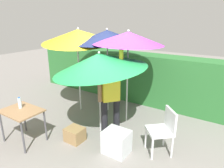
{
  "coord_description": "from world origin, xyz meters",
  "views": [
    {
      "loc": [
        2.3,
        -3.22,
        2.49
      ],
      "look_at": [
        0.0,
        0.3,
        1.1
      ],
      "focal_mm": 32.28,
      "sensor_mm": 36.0,
      "label": 1
    }
  ],
  "objects": [
    {
      "name": "umbrella_navy",
      "position": [
        0.1,
        0.81,
        2.06
      ],
      "size": [
        1.62,
        1.61,
        2.24
      ],
      "color": "silver",
      "rests_on": "ground_plane"
    },
    {
      "name": "bottle_water",
      "position": [
        -1.36,
        -1.08,
        0.83
      ],
      "size": [
        0.07,
        0.07,
        0.24
      ],
      "color": "silver",
      "rests_on": "folding_table"
    },
    {
      "name": "umbrella_yellow",
      "position": [
        -1.28,
        0.67,
        2.05
      ],
      "size": [
        1.85,
        1.85,
        2.33
      ],
      "color": "silver",
      "rests_on": "ground_plane"
    },
    {
      "name": "person_vendor",
      "position": [
        0.11,
        0.08,
        0.93
      ],
      "size": [
        0.41,
        0.49,
        1.88
      ],
      "color": "black",
      "rests_on": "ground_plane"
    },
    {
      "name": "folding_table",
      "position": [
        -1.26,
        -1.14,
        0.63
      ],
      "size": [
        0.8,
        0.6,
        0.71
      ],
      "color": "#4C4C51",
      "rests_on": "ground_plane"
    },
    {
      "name": "hedge_row",
      "position": [
        0.0,
        2.24,
        0.74
      ],
      "size": [
        8.0,
        0.7,
        1.47
      ],
      "primitive_type": "cube",
      "color": "#2D7033",
      "rests_on": "ground_plane"
    },
    {
      "name": "cooler_box",
      "position": [
        0.57,
        -0.41,
        0.23
      ],
      "size": [
        0.48,
        0.4,
        0.46
      ],
      "primitive_type": "cube",
      "color": "silver",
      "rests_on": "ground_plane"
    },
    {
      "name": "crate_cardboard",
      "position": [
        -0.38,
        -0.56,
        0.15
      ],
      "size": [
        0.37,
        0.33,
        0.29
      ],
      "primitive_type": "cube",
      "color": "#9E7A4C",
      "rests_on": "ground_plane"
    },
    {
      "name": "ground_plane",
      "position": [
        0.0,
        0.0,
        0.0
      ],
      "size": [
        24.0,
        24.0,
        0.0
      ],
      "primitive_type": "plane",
      "color": "gray"
    },
    {
      "name": "chair_plastic",
      "position": [
        1.29,
        0.09,
        0.51
      ],
      "size": [
        0.62,
        0.62,
        0.89
      ],
      "color": "silver",
      "rests_on": "ground_plane"
    },
    {
      "name": "umbrella_rainbow",
      "position": [
        -0.64,
        1.06,
        2.03
      ],
      "size": [
        1.91,
        1.91,
        2.24
      ],
      "color": "silver",
      "rests_on": "ground_plane"
    },
    {
      "name": "umbrella_orange",
      "position": [
        -0.15,
        0.05,
        1.62
      ],
      "size": [
        2.01,
        1.99,
        1.97
      ],
      "color": "silver",
      "rests_on": "ground_plane"
    }
  ]
}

